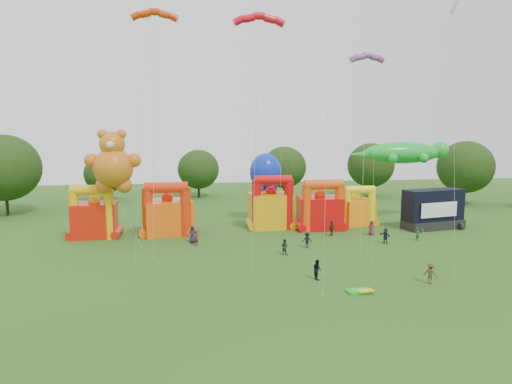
{
  "coord_description": "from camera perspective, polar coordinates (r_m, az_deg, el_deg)",
  "views": [
    {
      "loc": [
        -9.09,
        -29.25,
        12.84
      ],
      "look_at": [
        -2.57,
        18.0,
        6.23
      ],
      "focal_mm": 32.0,
      "sensor_mm": 36.0,
      "label": 1
    }
  ],
  "objects": [
    {
      "name": "bouncy_castle_0",
      "position": [
        57.61,
        -19.56,
        -2.96
      ],
      "size": [
        5.31,
        4.37,
        6.44
      ],
      "color": "red",
      "rests_on": "ground"
    },
    {
      "name": "parafoil_kites",
      "position": [
        48.68,
        8.51,
        5.99
      ],
      "size": [
        27.47,
        10.54,
        25.48
      ],
      "color": "red",
      "rests_on": "ground"
    },
    {
      "name": "bouncy_castle_3",
      "position": [
        59.31,
        8.02,
        -2.24
      ],
      "size": [
        5.85,
        4.85,
        6.57
      ],
      "color": "red",
      "rests_on": "ground"
    },
    {
      "name": "spectator_9",
      "position": [
        41.31,
        20.97,
        -9.47
      ],
      "size": [
        1.29,
        1.25,
        1.77
      ],
      "primitive_type": "imported",
      "rotation": [
        0.0,
        0.0,
        2.42
      ],
      "color": "#47351C",
      "rests_on": "ground"
    },
    {
      "name": "stage_trailer",
      "position": [
        63.42,
        21.26,
        -2.05
      ],
      "size": [
        8.44,
        4.59,
        5.15
      ],
      "color": "black",
      "rests_on": "ground"
    },
    {
      "name": "tree_ring",
      "position": [
        31.59,
        6.88,
        -4.19
      ],
      "size": [
        121.69,
        123.77,
        12.07
      ],
      "color": "#352314",
      "rests_on": "ground"
    },
    {
      "name": "spectator_5",
      "position": [
        53.69,
        15.85,
        -5.28
      ],
      "size": [
        1.1,
        1.72,
        1.77
      ],
      "primitive_type": "imported",
      "rotation": [
        0.0,
        0.0,
        5.1
      ],
      "color": "#222439",
      "rests_on": "ground"
    },
    {
      "name": "spectator_3",
      "position": [
        50.2,
        6.39,
        -5.99
      ],
      "size": [
        1.16,
        0.78,
        1.68
      ],
      "primitive_type": "imported",
      "rotation": [
        0.0,
        0.0,
        2.99
      ],
      "color": "black",
      "rests_on": "ground"
    },
    {
      "name": "folded_kite_bundle",
      "position": [
        37.72,
        12.91,
        -11.99
      ],
      "size": [
        2.12,
        1.32,
        0.31
      ],
      "color": "green",
      "rests_on": "ground"
    },
    {
      "name": "spectator_7",
      "position": [
        56.16,
        19.56,
        -4.98
      ],
      "size": [
        0.66,
        0.65,
        1.54
      ],
      "primitive_type": "imported",
      "rotation": [
        0.0,
        0.0,
        0.77
      ],
      "color": "#1C4623",
      "rests_on": "ground"
    },
    {
      "name": "diamond_kites",
      "position": [
        45.71,
        6.4,
        12.9
      ],
      "size": [
        31.13,
        22.44,
        43.37
      ],
      "color": "red",
      "rests_on": "ground"
    },
    {
      "name": "spectator_4",
      "position": [
        56.08,
        9.42,
        -4.47
      ],
      "size": [
        1.12,
        1.08,
        1.87
      ],
      "primitive_type": "imported",
      "rotation": [
        0.0,
        0.0,
        3.89
      ],
      "color": "#3B2C17",
      "rests_on": "ground"
    },
    {
      "name": "gecko_kite",
      "position": [
        65.59,
        18.22,
        3.07
      ],
      "size": [
        14.63,
        10.93,
        11.2
      ],
      "color": "green",
      "rests_on": "ground"
    },
    {
      "name": "teddy_bear_kite",
      "position": [
        53.58,
        -16.85,
        1.09
      ],
      "size": [
        6.45,
        5.64,
        12.91
      ],
      "color": "#CB6816",
      "rests_on": "ground"
    },
    {
      "name": "spectator_6",
      "position": [
        57.32,
        14.24,
        -4.38
      ],
      "size": [
        1.0,
        0.79,
        1.78
      ],
      "primitive_type": "imported",
      "rotation": [
        0.0,
        0.0,
        5.99
      ],
      "color": "#591928",
      "rests_on": "ground"
    },
    {
      "name": "spectator_2",
      "position": [
        47.31,
        3.58,
        -6.84
      ],
      "size": [
        1.01,
        1.0,
        1.65
      ],
      "primitive_type": "imported",
      "rotation": [
        0.0,
        0.0,
        2.4
      ],
      "color": "#163723",
      "rests_on": "ground"
    },
    {
      "name": "bouncy_castle_4",
      "position": [
        62.71,
        12.44,
        -2.16
      ],
      "size": [
        5.15,
        4.51,
        5.45
      ],
      "color": "orange",
      "rests_on": "ground"
    },
    {
      "name": "ground",
      "position": [
        33.22,
        8.97,
        -14.95
      ],
      "size": [
        160.0,
        160.0,
        0.0
      ],
      "primitive_type": "plane",
      "color": "#2D5317",
      "rests_on": "ground"
    },
    {
      "name": "spectator_0",
      "position": [
        52.43,
        -7.95,
        -5.25
      ],
      "size": [
        1.03,
        0.75,
        1.96
      ],
      "primitive_type": "imported",
      "rotation": [
        0.0,
        0.0,
        0.13
      ],
      "color": "#202436",
      "rests_on": "ground"
    },
    {
      "name": "bouncy_castle_1",
      "position": [
        56.85,
        -11.0,
        -2.74
      ],
      "size": [
        6.57,
        5.69,
        6.61
      ],
      "color": "#F55A0D",
      "rests_on": "ground"
    },
    {
      "name": "bouncy_castle_2",
      "position": [
        59.4,
        1.9,
        -1.97
      ],
      "size": [
        5.65,
        4.66,
        7.04
      ],
      "color": "#DE9D0B",
      "rests_on": "ground"
    },
    {
      "name": "octopus_kite",
      "position": [
        61.92,
        2.2,
        -0.08
      ],
      "size": [
        5.73,
        10.02,
        9.64
      ],
      "color": "#0D2DCD",
      "rests_on": "ground"
    },
    {
      "name": "spectator_1",
      "position": [
        51.07,
        -7.48,
        -5.7
      ],
      "size": [
        0.72,
        0.78,
        1.79
      ],
      "primitive_type": "imported",
      "rotation": [
        0.0,
        0.0,
        0.99
      ],
      "color": "maroon",
      "rests_on": "ground"
    },
    {
      "name": "spectator_8",
      "position": [
        40.04,
        7.66,
        -9.57
      ],
      "size": [
        0.81,
        0.96,
        1.75
      ],
      "primitive_type": "imported",
      "rotation": [
        0.0,
        0.0,
        1.77
      ],
      "color": "black",
      "rests_on": "ground"
    }
  ]
}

